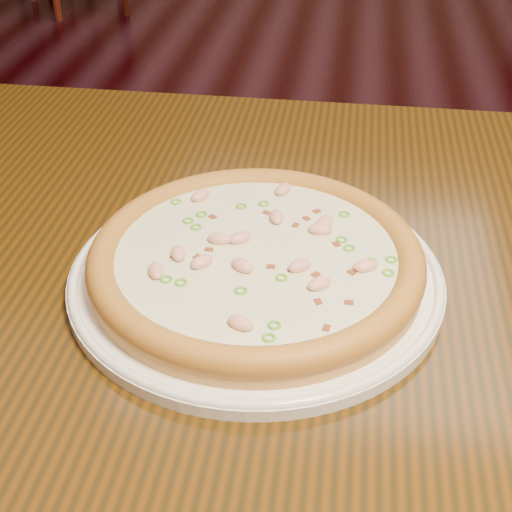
# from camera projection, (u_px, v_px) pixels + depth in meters

# --- Properties ---
(hero_table) EXTENTS (1.20, 0.80, 0.75)m
(hero_table) POSITION_uv_depth(u_px,v_px,m) (370.00, 334.00, 0.78)
(hero_table) COLOR black
(hero_table) RESTS_ON ground
(plate) EXTENTS (0.36, 0.36, 0.02)m
(plate) POSITION_uv_depth(u_px,v_px,m) (256.00, 274.00, 0.70)
(plate) COLOR white
(plate) RESTS_ON hero_table
(pizza) EXTENTS (0.32, 0.32, 0.03)m
(pizza) POSITION_uv_depth(u_px,v_px,m) (256.00, 258.00, 0.68)
(pizza) COLOR tan
(pizza) RESTS_ON plate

